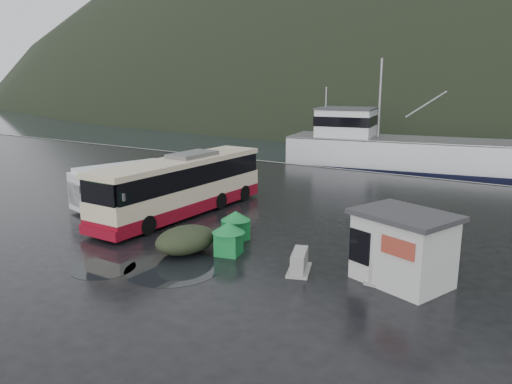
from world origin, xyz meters
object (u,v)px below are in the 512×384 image
Objects in this scene: dome_tent at (186,252)px; white_van at (125,206)px; ticket_kiosk at (401,282)px; jersey_barrier_c at (299,271)px; jersey_barrier_a at (384,280)px; waste_bin_right at (229,254)px; jersey_barrier_b at (413,284)px; coach_bus at (183,214)px; waste_bin_left at (236,240)px; fishing_trawler at (410,160)px.

white_van is at bearing 153.02° from dome_tent.
ticket_kiosk is 3.87m from jersey_barrier_c.
ticket_kiosk is (8.92, 1.78, 0.00)m from dome_tent.
jersey_barrier_a is (8.31, 1.66, 0.00)m from dome_tent.
waste_bin_right is at bearing 178.44° from jersey_barrier_c.
jersey_barrier_b is (0.42, 0.13, 0.00)m from ticket_kiosk.
dome_tent is at bearing -148.71° from ticket_kiosk.
jersey_barrier_c is (13.65, -3.60, 0.00)m from white_van.
coach_bus is 3.45× the size of ticket_kiosk.
white_van reaches higher than waste_bin_right.
white_van is at bearing 165.23° from jersey_barrier_c.
waste_bin_right is at bearing 24.57° from dome_tent.
jersey_barrier_b is at bearing 11.56° from dome_tent.
jersey_barrier_a is at bearing 17.26° from jersey_barrier_c.
waste_bin_left reaches higher than jersey_barrier_b.
ticket_kiosk is 0.44m from jersey_barrier_b.
fishing_trawler reaches higher than coach_bus.
waste_bin_left is at bearing 156.38° from jersey_barrier_c.
jersey_barrier_c reaches higher than jersey_barrier_b.
coach_bus reaches higher than jersey_barrier_b.
dome_tent reaches higher than jersey_barrier_a.
white_van is at bearing -119.60° from fishing_trawler.
fishing_trawler reaches higher than jersey_barrier_b.
white_van is 9.47m from dome_tent.
fishing_trawler is at bearing 106.13° from jersey_barrier_b.
ticket_kiosk is at bearing -85.01° from fishing_trawler.
white_van is 3.85× the size of jersey_barrier_b.
coach_bus is 7.30m from waste_bin_right.
fishing_trawler is at bearing 78.53° from coach_bus.
fishing_trawler is at bearing 98.05° from jersey_barrier_c.
waste_bin_left is 0.89× the size of jersey_barrier_b.
jersey_barrier_c is at bearing -23.62° from waste_bin_left.
waste_bin_left is (9.26, -1.68, 0.00)m from white_van.
coach_bus is 7.17× the size of jersey_barrier_c.
fishing_trawler reaches higher than dome_tent.
dome_tent is at bearing -168.44° from jersey_barrier_b.
waste_bin_right is 0.92× the size of jersey_barrier_b.
jersey_barrier_c is at bearing -162.74° from jersey_barrier_a.
dome_tent is 0.85× the size of ticket_kiosk.
jersey_barrier_a is at bearing -166.32° from jersey_barrier_b.
white_van is 16.96m from jersey_barrier_a.
white_van reaches higher than waste_bin_left.
jersey_barrier_a is (6.58, 0.87, 0.00)m from waste_bin_right.
jersey_barrier_b is (13.71, -2.91, 0.00)m from coach_bus.
waste_bin_right reaches higher than jersey_barrier_a.
waste_bin_right is (10.17, -3.50, 0.00)m from white_van.
waste_bin_left is 0.48× the size of dome_tent.
fishing_trawler is (-0.81, 30.24, 0.00)m from waste_bin_right.
white_van is at bearing 172.36° from jersey_barrier_b.
coach_bus is at bearing -172.88° from ticket_kiosk.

